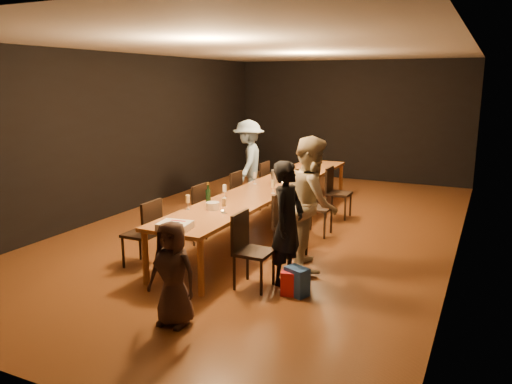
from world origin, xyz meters
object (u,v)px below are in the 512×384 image
at_px(woman_tan, 311,203).
at_px(champagne_bottle, 208,193).
at_px(chair_left_0, 141,233).
at_px(chair_left_3, 256,185).
at_px(chair_right_1, 291,226).
at_px(chair_right_2, 318,207).
at_px(chair_right_0, 254,251).
at_px(table, 271,188).
at_px(birthday_cake, 175,226).
at_px(chair_left_2, 227,197).
at_px(ice_bucket, 277,176).
at_px(man_blue, 248,162).
at_px(child, 173,274).
at_px(woman_birthday, 288,223).
at_px(chair_left_1, 190,213).
at_px(chair_right_3, 339,193).
at_px(plate_stack, 213,206).

distance_m(woman_tan, champagne_bottle, 1.53).
height_order(chair_left_0, chair_left_3, same).
xyz_separation_m(chair_right_1, chair_right_2, (0.00, 1.20, 0.00)).
xyz_separation_m(chair_right_0, chair_right_1, (0.00, 1.20, 0.00)).
bearing_deg(table, birthday_cake, -89.80).
xyz_separation_m(chair_left_2, ice_bucket, (0.82, 0.33, 0.39)).
height_order(chair_right_1, chair_left_3, same).
xyz_separation_m(man_blue, champagne_bottle, (0.85, -3.02, 0.05)).
xyz_separation_m(chair_left_0, ice_bucket, (0.82, 2.73, 0.39)).
distance_m(chair_left_0, man_blue, 3.90).
relative_size(chair_right_1, child, 0.84).
height_order(woman_tan, ice_bucket, woman_tan).
bearing_deg(woman_birthday, table, 34.22).
xyz_separation_m(chair_right_2, chair_left_1, (-1.70, -1.20, 0.00)).
relative_size(chair_left_2, man_blue, 0.54).
relative_size(chair_right_1, chair_left_1, 1.00).
relative_size(chair_left_3, child, 0.84).
relative_size(woman_birthday, birthday_cake, 3.74).
bearing_deg(chair_right_0, chair_left_3, -154.72).
relative_size(table, chair_right_3, 6.45).
relative_size(chair_right_0, chair_left_2, 1.00).
distance_m(chair_right_0, champagne_bottle, 1.49).
bearing_deg(woman_tan, chair_right_1, 35.90).
bearing_deg(chair_right_1, chair_right_0, -0.00).
relative_size(woman_tan, ice_bucket, 8.37).
height_order(birthday_cake, champagne_bottle, champagne_bottle).
bearing_deg(chair_right_0, child, -15.70).
relative_size(chair_right_0, chair_left_3, 1.00).
bearing_deg(table, champagne_bottle, -100.80).
distance_m(chair_right_2, chair_left_0, 2.94).
distance_m(chair_left_1, ice_bucket, 1.78).
bearing_deg(man_blue, chair_left_0, -12.52).
height_order(chair_left_3, birthday_cake, chair_left_3).
bearing_deg(chair_left_3, child, -164.24).
xyz_separation_m(chair_right_0, chair_left_2, (-1.70, 2.40, 0.00)).
bearing_deg(chair_right_0, woman_birthday, 137.37).
height_order(table, chair_left_2, chair_left_2).
bearing_deg(chair_right_1, chair_left_1, -90.00).
xyz_separation_m(chair_left_1, plate_stack, (0.79, -0.63, 0.34)).
height_order(woman_birthday, ice_bucket, woman_birthday).
relative_size(chair_left_1, ice_bucket, 4.36).
distance_m(woman_birthday, child, 1.68).
bearing_deg(ice_bucket, chair_right_0, -72.12).
xyz_separation_m(child, birthday_cake, (-0.50, 0.78, 0.24)).
bearing_deg(ice_bucket, chair_left_2, -158.17).
distance_m(child, birthday_cake, 0.96).
bearing_deg(chair_right_1, plate_stack, -55.07).
bearing_deg(chair_right_3, chair_left_2, -54.78).
height_order(table, man_blue, man_blue).
bearing_deg(chair_right_0, chair_right_3, 180.00).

